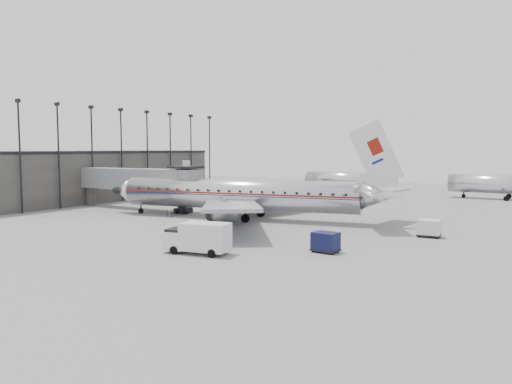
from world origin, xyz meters
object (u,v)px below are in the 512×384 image
service_van (198,237)px  baggage_cart_navy (326,242)px  airliner (244,195)px  ramp_worker (219,217)px  baggage_cart_white (429,228)px

service_van → baggage_cart_navy: (8.85, 6.01, -0.46)m
airliner → baggage_cart_navy: (16.67, -13.14, -2.12)m
service_van → ramp_worker: size_ratio=3.01×
airliner → service_van: 20.75m
service_van → ramp_worker: service_van is taller
baggage_cart_navy → ramp_worker: bearing=161.8°
service_van → baggage_cart_white: bearing=40.7°
baggage_cart_navy → ramp_worker: (-16.30, 7.39, 0.06)m
service_van → baggage_cart_white: service_van is taller
baggage_cart_navy → airliner: bearing=147.9°
airliner → baggage_cart_white: airliner is taller
airliner → ramp_worker: 6.12m
baggage_cart_navy → baggage_cart_white: bearing=70.4°
baggage_cart_navy → ramp_worker: size_ratio=1.20×
service_van → ramp_worker: bearing=108.8°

